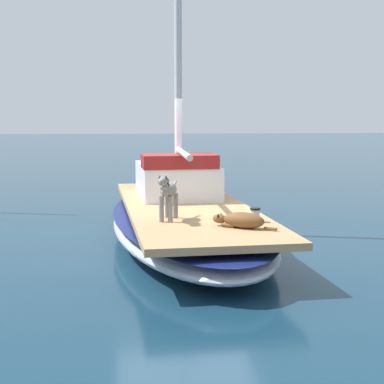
# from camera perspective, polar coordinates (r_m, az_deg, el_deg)

# --- Properties ---
(ground_plane) EXTENTS (120.00, 120.00, 0.00)m
(ground_plane) POSITION_cam_1_polar(r_m,az_deg,el_deg) (10.33, -0.56, -4.84)
(ground_plane) COLOR #143347
(sailboat_main) EXTENTS (3.00, 7.39, 0.66)m
(sailboat_main) POSITION_cam_1_polar(r_m,az_deg,el_deg) (10.26, -0.56, -3.02)
(sailboat_main) COLOR #B2B7C1
(sailboat_main) RESTS_ON ground
(mast_main) EXTENTS (0.14, 2.27, 7.23)m
(mast_main) POSITION_cam_1_polar(r_m,az_deg,el_deg) (10.97, -1.29, 16.42)
(mast_main) COLOR silver
(mast_main) RESTS_ON sailboat_main
(cabin_house) EXTENTS (1.55, 2.31, 0.84)m
(cabin_house) POSITION_cam_1_polar(r_m,az_deg,el_deg) (11.26, -1.50, 1.36)
(cabin_house) COLOR silver
(cabin_house) RESTS_ON sailboat_main
(dog_grey) EXTENTS (0.37, 0.92, 0.70)m
(dog_grey) POSITION_cam_1_polar(r_m,az_deg,el_deg) (8.62, -2.35, -0.01)
(dog_grey) COLOR gray
(dog_grey) RESTS_ON sailboat_main
(dog_brown) EXTENTS (0.83, 0.61, 0.22)m
(dog_brown) POSITION_cam_1_polar(r_m,az_deg,el_deg) (8.12, 4.80, -2.74)
(dog_brown) COLOR brown
(dog_brown) RESTS_ON sailboat_main
(deck_winch) EXTENTS (0.16, 0.16, 0.21)m
(deck_winch) POSITION_cam_1_polar(r_m,az_deg,el_deg) (8.59, 6.12, -2.26)
(deck_winch) COLOR #B7B7BC
(deck_winch) RESTS_ON sailboat_main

